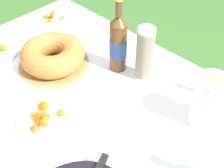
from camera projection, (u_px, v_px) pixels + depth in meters
garden_table at (78, 122)px, 1.23m from camera, size 1.47×1.09×0.73m
tablecloth at (76, 113)px, 1.19m from camera, size 1.48×1.10×0.10m
bundt_cake at (53, 55)px, 1.35m from camera, size 0.31×0.31×0.11m
cup_stack at (145, 54)px, 1.25m from camera, size 0.07×0.07×0.24m
cider_bottle_amber at (118, 43)px, 1.28m from camera, size 0.07×0.07×0.34m
snack_plate_near at (52, 19)px, 1.66m from camera, size 0.23×0.23×0.05m
snack_plate_left at (46, 119)px, 1.13m from camera, size 0.22×0.22×0.06m
paper_towel_roll at (209, 101)px, 1.08m from camera, size 0.11×0.11×0.21m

